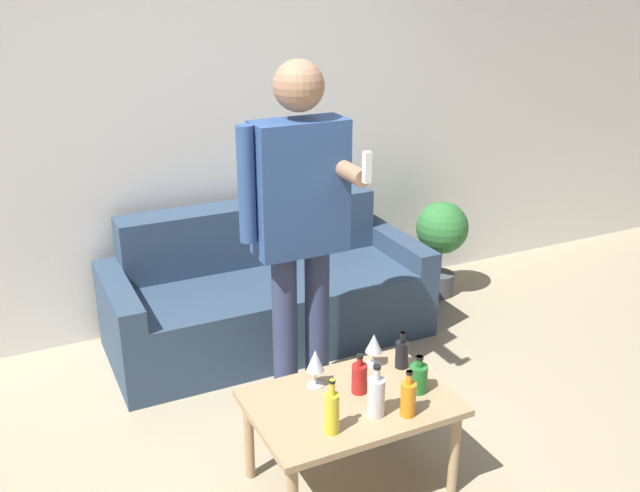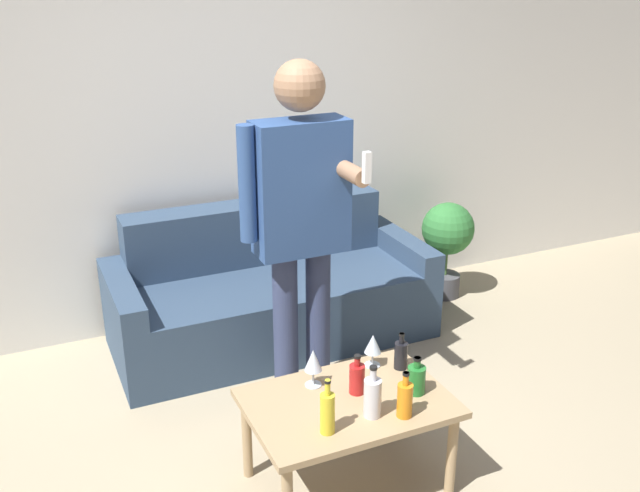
% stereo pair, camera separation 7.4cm
% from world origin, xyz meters
% --- Properties ---
extents(wall_back, '(8.00, 0.06, 2.70)m').
position_xyz_m(wall_back, '(0.00, 1.96, 1.35)').
color(wall_back, silver).
rests_on(wall_back, ground_plane).
extents(couch, '(1.90, 0.81, 0.80)m').
position_xyz_m(couch, '(0.23, 1.51, 0.29)').
color(couch, '#334760').
rests_on(couch, ground_plane).
extents(coffee_table, '(0.85, 0.58, 0.44)m').
position_xyz_m(coffee_table, '(0.05, 0.08, 0.39)').
color(coffee_table, tan).
rests_on(coffee_table, ground_plane).
extents(bottle_orange, '(0.06, 0.06, 0.24)m').
position_xyz_m(bottle_orange, '(-0.12, -0.09, 0.53)').
color(bottle_orange, yellow).
rests_on(bottle_orange, coffee_table).
extents(bottle_green, '(0.06, 0.06, 0.18)m').
position_xyz_m(bottle_green, '(0.38, 0.21, 0.51)').
color(bottle_green, black).
rests_on(bottle_green, coffee_table).
extents(bottle_dark, '(0.07, 0.07, 0.18)m').
position_xyz_m(bottle_dark, '(0.11, 0.11, 0.51)').
color(bottle_dark, '#B21E1E').
rests_on(bottle_dark, coffee_table).
extents(bottle_yellow, '(0.08, 0.08, 0.17)m').
position_xyz_m(bottle_yellow, '(0.34, 0.01, 0.51)').
color(bottle_yellow, '#23752D').
rests_on(bottle_yellow, coffee_table).
extents(bottle_red, '(0.06, 0.06, 0.20)m').
position_xyz_m(bottle_red, '(0.21, -0.12, 0.52)').
color(bottle_red, orange).
rests_on(bottle_red, coffee_table).
extents(bottle_clear, '(0.07, 0.07, 0.23)m').
position_xyz_m(bottle_clear, '(0.09, -0.06, 0.53)').
color(bottle_clear, silver).
rests_on(bottle_clear, coffee_table).
extents(wine_glass_near, '(0.08, 0.08, 0.18)m').
position_xyz_m(wine_glass_near, '(-0.04, 0.24, 0.56)').
color(wine_glass_near, silver).
rests_on(wine_glass_near, coffee_table).
extents(wine_glass_far, '(0.08, 0.08, 0.16)m').
position_xyz_m(wine_glass_far, '(0.28, 0.28, 0.55)').
color(wine_glass_far, silver).
rests_on(wine_glass_far, coffee_table).
extents(person_standing_front, '(0.53, 0.45, 1.77)m').
position_xyz_m(person_standing_front, '(0.12, 0.76, 1.04)').
color(person_standing_front, navy).
rests_on(person_standing_front, ground_plane).
extents(potted_plant, '(0.36, 0.36, 0.67)m').
position_xyz_m(potted_plant, '(1.54, 1.56, 0.44)').
color(potted_plant, '#4C4C51').
rests_on(potted_plant, ground_plane).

